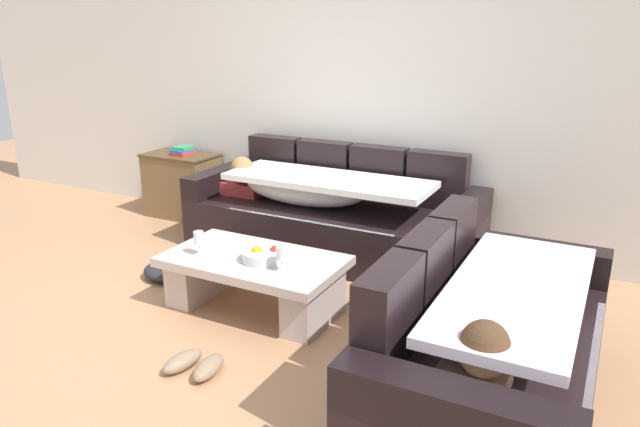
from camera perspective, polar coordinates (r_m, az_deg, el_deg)
name	(u,v)px	position (r m, az deg, el deg)	size (l,w,h in m)	color
ground_plane	(191,329)	(3.94, -12.37, -10.86)	(14.00, 14.00, 0.00)	tan
back_wall	(339,86)	(5.30, 1.84, 12.24)	(9.00, 0.10, 2.70)	silver
couch_along_wall	(329,215)	(4.97, 0.85, -0.16)	(2.43, 0.92, 0.88)	black
couch_near_window	(490,348)	(3.11, 16.16, -12.37)	(0.92, 1.87, 0.88)	black
coffee_table	(254,276)	(4.03, -6.40, -6.07)	(1.20, 0.68, 0.38)	#BEAEA9
fruit_bowl	(264,255)	(3.89, -5.47, -4.02)	(0.28, 0.28, 0.10)	silver
wine_glass_near_left	(199,239)	(4.03, -11.66, -2.39)	(0.07, 0.07, 0.17)	silver
wine_glass_near_right	(282,254)	(3.69, -3.74, -3.95)	(0.07, 0.07, 0.17)	silver
side_cabinet	(182,185)	(6.11, -13.18, 2.71)	(0.72, 0.44, 0.64)	brown
book_stack_on_cabinet	(183,151)	(6.00, -13.09, 5.96)	(0.18, 0.22, 0.08)	red
pair_of_shoes	(195,364)	(3.48, -11.96, -14.09)	(0.33, 0.30, 0.09)	#8C7259
crumpled_garment	(167,271)	(4.68, -14.55, -5.43)	(0.40, 0.32, 0.12)	#232328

